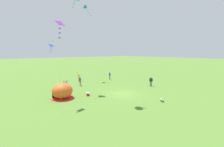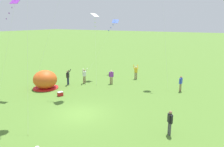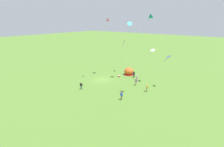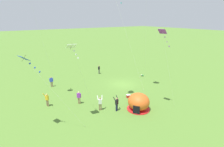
# 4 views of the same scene
# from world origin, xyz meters

# --- Properties ---
(ground_plane) EXTENTS (300.00, 300.00, 0.00)m
(ground_plane) POSITION_xyz_m (0.00, 0.00, 0.00)
(ground_plane) COLOR #517A2D
(popup_tent) EXTENTS (2.81, 2.81, 2.10)m
(popup_tent) POSITION_xyz_m (-7.83, 3.61, 1.00)
(popup_tent) COLOR #D8591E
(popup_tent) RESTS_ON ground
(cooler_box) EXTENTS (0.54, 0.63, 0.44)m
(cooler_box) POSITION_xyz_m (-4.57, 2.51, 0.22)
(cooler_box) COLOR red
(cooler_box) RESTS_ON ground
(toddler_crawling) EXTENTS (0.28, 0.55, 0.32)m
(toddler_crawling) POSITION_xyz_m (1.20, -5.73, 0.18)
(toddler_crawling) COLOR green
(toddler_crawling) RESTS_ON ground
(person_far_back) EXTENTS (0.44, 0.44, 1.72)m
(person_far_back) POSITION_xyz_m (-2.32, 9.01, 0.96)
(person_far_back) COLOR #8C7251
(person_far_back) RESTS_ON ground
(person_arms_raised) EXTENTS (0.62, 0.71, 1.89)m
(person_arms_raised) POSITION_xyz_m (-5.34, 7.60, 1.00)
(person_arms_raised) COLOR #8C7251
(person_arms_raised) RESTS_ON ground
(person_watching_sky) EXTENTS (0.72, 0.68, 1.89)m
(person_watching_sky) POSITION_xyz_m (-0.68, 12.64, 1.00)
(person_watching_sky) COLOR #8C7251
(person_watching_sky) RESTS_ON ground
(person_strolling) EXTENTS (0.42, 0.49, 1.72)m
(person_strolling) POSITION_xyz_m (7.32, 0.32, 0.96)
(person_strolling) COLOR #4C4C51
(person_strolling) RESTS_ON ground
(person_with_toddler) EXTENTS (0.29, 0.58, 1.72)m
(person_with_toddler) POSITION_xyz_m (5.70, 10.24, 0.96)
(person_with_toddler) COLOR #8C7251
(person_with_toddler) RESTS_ON ground
(person_center_field) EXTENTS (0.58, 0.70, 1.89)m
(person_center_field) POSITION_xyz_m (-6.59, 6.03, 1.00)
(person_center_field) COLOR #1E2347
(person_center_field) RESTS_ON ground
(kite_purple) EXTENTS (1.70, 2.67, 9.66)m
(kite_purple) POSITION_xyz_m (-8.69, 1.16, 9.01)
(kite_purple) COLOR silver
(kite_purple) RESTS_ON ground
(kite_blue) EXTENTS (2.73, 4.94, 7.79)m
(kite_blue) POSITION_xyz_m (-5.29, 14.89, 7.18)
(kite_blue) COLOR silver
(kite_blue) RESTS_ON ground
(kite_white) EXTENTS (2.87, 3.88, 8.58)m
(kite_white) POSITION_xyz_m (-5.85, 10.83, 7.97)
(kite_white) COLOR silver
(kite_white) RESTS_ON ground
(kite_teal) EXTENTS (3.53, 3.98, 15.91)m
(kite_teal) POSITION_xyz_m (1.67, 13.08, 15.34)
(kite_teal) COLOR silver
(kite_teal) RESTS_ON ground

